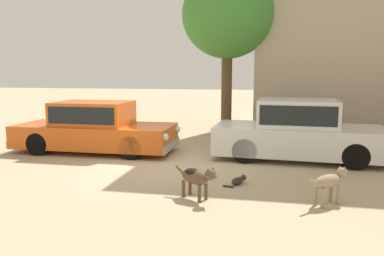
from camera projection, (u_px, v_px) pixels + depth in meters
ground_plane at (162, 164)px, 9.18m from camera, size 80.00×80.00×0.00m
parked_sedan_nearest at (95, 127)px, 10.57m from camera, size 4.62×1.74×1.43m
parked_sedan_second at (298, 130)px, 9.62m from camera, size 4.51×2.00×1.56m
stray_dog_spotted at (197, 177)px, 6.61m from camera, size 0.91×0.64×0.65m
stray_dog_tan at (330, 181)px, 6.33m from camera, size 0.78×0.67×0.65m
stray_cat at (238, 180)px, 7.53m from camera, size 0.44×0.51×0.17m
acacia_tree_left at (228, 16)px, 12.13m from camera, size 3.00×2.70×5.56m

